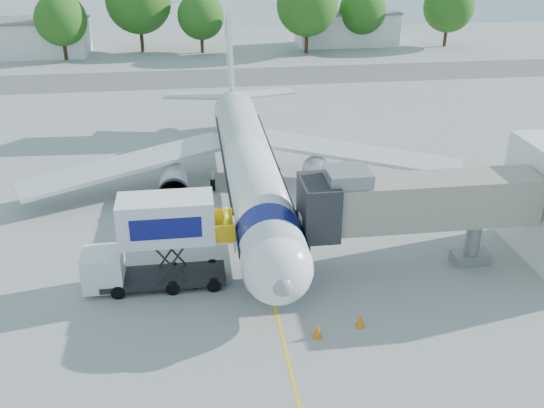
{
  "coord_description": "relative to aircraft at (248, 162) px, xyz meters",
  "views": [
    {
      "loc": [
        -3.86,
        -37.09,
        19.27
      ],
      "look_at": [
        0.7,
        -3.75,
        3.2
      ],
      "focal_mm": 40.0,
      "sensor_mm": 36.0,
      "label": 1
    }
  ],
  "objects": [
    {
      "name": "outbuilding_left",
      "position": [
        -28.0,
        55.88,
        -0.29
      ],
      "size": [
        18.4,
        8.4,
        5.3
      ],
      "color": "silver",
      "rests_on": "ground"
    },
    {
      "name": "tree_e",
      "position": [
        14.19,
        51.8,
        4.23
      ],
      "size": [
        9.27,
        9.27,
        11.82
      ],
      "color": "#382314",
      "rests_on": "ground"
    },
    {
      "name": "tree_f",
      "position": [
        23.72,
        55.19,
        2.75
      ],
      "size": [
        7.37,
        7.37,
        9.4
      ],
      "color": "#382314",
      "rests_on": "ground"
    },
    {
      "name": "tree_c",
      "position": [
        -10.91,
        56.23,
        4.72
      ],
      "size": [
        9.9,
        9.9,
        12.62
      ],
      "color": "#382314",
      "rests_on": "ground"
    },
    {
      "name": "safety_cone_a",
      "position": [
        4.14,
        -16.45,
        -2.59
      ],
      "size": [
        0.47,
        0.47,
        0.74
      ],
      "color": "orange",
      "rests_on": "ground"
    },
    {
      "name": "tree_d",
      "position": [
        -1.68,
        54.37,
        2.54
      ],
      "size": [
        7.1,
        7.1,
        9.05
      ],
      "color": "#382314",
      "rests_on": "ground"
    },
    {
      "name": "guidance_line",
      "position": [
        0.0,
        -4.12,
        -2.94
      ],
      "size": [
        0.15,
        70.0,
        0.01
      ],
      "primitive_type": "cube",
      "color": "yellow",
      "rests_on": "ground"
    },
    {
      "name": "aircraft",
      "position": [
        0.0,
        0.0,
        0.0
      ],
      "size": [
        34.17,
        37.73,
        11.35
      ],
      "color": "white",
      "rests_on": "ground"
    },
    {
      "name": "safety_cone_b",
      "position": [
        1.75,
        -17.01,
        -2.59
      ],
      "size": [
        0.47,
        0.47,
        0.75
      ],
      "color": "orange",
      "rests_on": "ground"
    },
    {
      "name": "ground_tug",
      "position": [
        -1.24,
        -22.18,
        -2.21
      ],
      "size": [
        3.86,
        2.64,
        1.41
      ],
      "rotation": [
        0.0,
        0.0,
        0.26
      ],
      "color": "silver",
      "rests_on": "ground"
    },
    {
      "name": "jet_bridge",
      "position": [
        7.99,
        -11.12,
        1.39
      ],
      "size": [
        13.9,
        3.2,
        6.6
      ],
      "color": "gray",
      "rests_on": "ground"
    },
    {
      "name": "outbuilding_right",
      "position": [
        22.0,
        57.88,
        -0.29
      ],
      "size": [
        16.4,
        7.4,
        5.3
      ],
      "color": "silver",
      "rests_on": "ground"
    },
    {
      "name": "tree_g",
      "position": [
        37.5,
        54.13,
        3.24
      ],
      "size": [
        8.0,
        8.0,
        10.2
      ],
      "color": "#382314",
      "rests_on": "ground"
    },
    {
      "name": "taxiway_strip",
      "position": [
        0.0,
        37.88,
        -2.94
      ],
      "size": [
        120.0,
        10.0,
        0.01
      ],
      "primitive_type": "cube",
      "color": "#59595B",
      "rests_on": "ground"
    },
    {
      "name": "ground",
      "position": [
        0.0,
        -4.12,
        -2.95
      ],
      "size": [
        160.0,
        160.0,
        0.0
      ],
      "primitive_type": "plane",
      "color": "#9A9A97",
      "rests_on": "ground"
    },
    {
      "name": "catering_hiloader",
      "position": [
        -6.27,
        -11.12,
        -0.19
      ],
      "size": [
        8.5,
        2.44,
        5.5
      ],
      "color": "black",
      "rests_on": "ground"
    },
    {
      "name": "tree_b",
      "position": [
        -21.79,
        51.94,
        2.79
      ],
      "size": [
        7.42,
        7.42,
        9.45
      ],
      "color": "#382314",
      "rests_on": "ground"
    }
  ]
}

